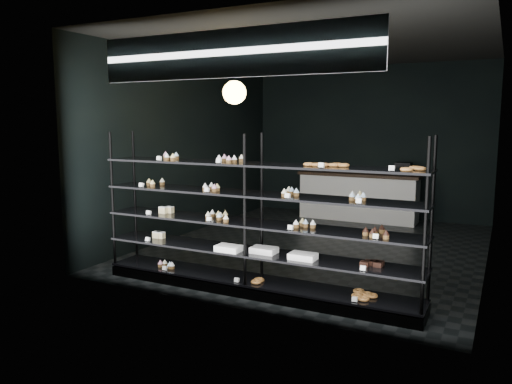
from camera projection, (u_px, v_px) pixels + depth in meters
room at (321, 149)px, 7.96m from camera, size 5.01×6.01×3.20m
display_shelf at (252, 241)px, 5.93m from camera, size 4.00×0.50×1.91m
signage at (229, 53)px, 5.21m from camera, size 3.30×0.05×0.50m
pendant_lamp at (234, 92)px, 7.11m from camera, size 0.33×0.33×0.90m
service_counter at (359, 196)px, 10.34m from camera, size 2.47×0.65×1.23m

